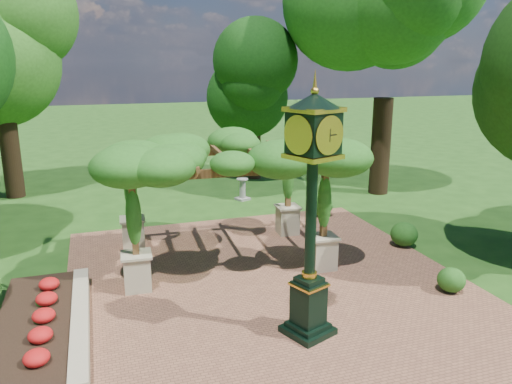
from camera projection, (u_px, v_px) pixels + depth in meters
name	position (u px, v px, depth m)	size (l,w,h in m)	color
ground	(289.00, 309.00, 11.61)	(120.00, 120.00, 0.00)	#1E4714
brick_plaza	(275.00, 290.00, 12.52)	(10.00, 12.00, 0.04)	brown
border_wall	(80.00, 322.00, 10.63)	(0.35, 5.00, 0.40)	#C6B793
flower_bed	(35.00, 330.00, 10.36)	(1.50, 5.00, 0.36)	red
pedestal_clock	(312.00, 196.00, 9.76)	(1.30, 1.30, 5.09)	black
pergola	(221.00, 158.00, 13.84)	(5.94, 3.91, 3.63)	#BAAF8A
sundial	(243.00, 191.00, 20.65)	(0.65, 0.65, 0.90)	gray
shrub_front	(451.00, 280.00, 12.35)	(0.68, 0.68, 0.61)	#215418
shrub_mid	(404.00, 234.00, 15.40)	(0.83, 0.83, 0.75)	#1D4D15
shrub_back	(321.00, 205.00, 18.44)	(0.90, 0.90, 0.81)	#29651D
tree_north	(255.00, 77.00, 23.39)	(3.50, 3.50, 7.09)	#362615
tree_east_far	(389.00, 18.00, 20.01)	(5.35, 5.35, 10.59)	black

